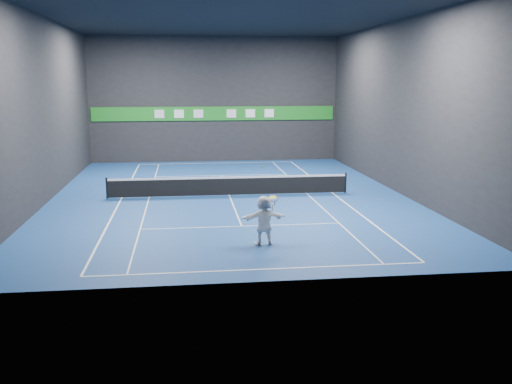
{
  "coord_description": "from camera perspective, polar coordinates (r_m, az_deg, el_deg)",
  "views": [
    {
      "loc": [
        -2.25,
        -28.98,
        5.9
      ],
      "look_at": [
        0.54,
        -6.81,
        1.5
      ],
      "focal_mm": 40.0,
      "sensor_mm": 36.0,
      "label": 1
    }
  ],
  "objects": [
    {
      "name": "sideline_singles_right",
      "position": [
        30.25,
        5.1,
        -0.15
      ],
      "size": [
        0.06,
        23.78,
        0.01
      ],
      "primitive_type": "cube",
      "color": "white",
      "rests_on": "ground"
    },
    {
      "name": "ceiling",
      "position": [
        29.23,
        -2.85,
        17.21
      ],
      "size": [
        26.0,
        26.0,
        0.0
      ],
      "primitive_type": "plane",
      "color": "black",
      "rests_on": "ground"
    },
    {
      "name": "wall_left",
      "position": [
        29.79,
        -20.46,
        7.75
      ],
      "size": [
        0.1,
        26.0,
        9.0
      ],
      "primitive_type": "cube",
      "color": "black",
      "rests_on": "ground"
    },
    {
      "name": "baseline_near",
      "position": [
        18.22,
        0.3,
        -7.75
      ],
      "size": [
        10.98,
        0.08,
        0.01
      ],
      "primitive_type": "cube",
      "color": "white",
      "rests_on": "ground"
    },
    {
      "name": "ground",
      "position": [
        29.66,
        -2.68,
        -0.35
      ],
      "size": [
        26.0,
        26.0,
        0.0
      ],
      "primitive_type": "plane",
      "color": "navy",
      "rests_on": "ground"
    },
    {
      "name": "wall_back",
      "position": [
        42.06,
        -4.16,
        9.2
      ],
      "size": [
        18.0,
        0.1,
        9.0
      ],
      "primitive_type": "cube",
      "color": "black",
      "rests_on": "ground"
    },
    {
      "name": "wall_front",
      "position": [
        16.2,
        0.83,
        6.18
      ],
      "size": [
        18.0,
        0.1,
        9.0
      ],
      "primitive_type": "cube",
      "color": "black",
      "rests_on": "ground"
    },
    {
      "name": "center_service_line",
      "position": [
        29.66,
        -2.68,
        -0.35
      ],
      "size": [
        0.06,
        12.8,
        0.01
      ],
      "primitive_type": "cube",
      "color": "white",
      "rests_on": "ground"
    },
    {
      "name": "sideline_doubles_left",
      "position": [
        29.75,
        -13.28,
        -0.6
      ],
      "size": [
        0.08,
        23.78,
        0.01
      ],
      "primitive_type": "cube",
      "color": "white",
      "rests_on": "ground"
    },
    {
      "name": "sideline_singles_left",
      "position": [
        29.63,
        -10.63,
        -0.54
      ],
      "size": [
        0.06,
        23.78,
        0.01
      ],
      "primitive_type": "cube",
      "color": "white",
      "rests_on": "ground"
    },
    {
      "name": "tennis_net",
      "position": [
        29.56,
        -2.69,
        0.67
      ],
      "size": [
        12.5,
        0.1,
        1.07
      ],
      "color": "black",
      "rests_on": "ground"
    },
    {
      "name": "tennis_racket",
      "position": [
        20.61,
        1.81,
        -0.78
      ],
      "size": [
        0.43,
        0.33,
        0.6
      ],
      "color": "red",
      "rests_on": "player"
    },
    {
      "name": "player",
      "position": [
        20.67,
        0.8,
        -2.83
      ],
      "size": [
        1.74,
        0.75,
        1.82
      ],
      "primitive_type": "imported",
      "rotation": [
        0.0,
        0.0,
        3.27
      ],
      "color": "white",
      "rests_on": "ground"
    },
    {
      "name": "service_line_near",
      "position": [
        23.44,
        -1.44,
        -3.43
      ],
      "size": [
        8.23,
        0.06,
        0.01
      ],
      "primitive_type": "cube",
      "color": "white",
      "rests_on": "ground"
    },
    {
      "name": "service_line_far",
      "position": [
        35.94,
        -3.49,
        1.67
      ],
      "size": [
        8.23,
        0.06,
        0.01
      ],
      "primitive_type": "cube",
      "color": "white",
      "rests_on": "ground"
    },
    {
      "name": "baseline_far",
      "position": [
        41.35,
        -3.99,
        2.91
      ],
      "size": [
        10.98,
        0.08,
        0.01
      ],
      "primitive_type": "cube",
      "color": "white",
      "rests_on": "ground"
    },
    {
      "name": "tennis_ball",
      "position": [
        20.39,
        0.6,
        2.58
      ],
      "size": [
        0.07,
        0.07,
        0.07
      ],
      "primitive_type": "sphere",
      "color": "#AFD122",
      "rests_on": "player"
    },
    {
      "name": "sideline_doubles_right",
      "position": [
        30.57,
        7.63,
        -0.09
      ],
      "size": [
        0.08,
        23.78,
        0.01
      ],
      "primitive_type": "cube",
      "color": "white",
      "rests_on": "ground"
    },
    {
      "name": "sponsor_banner",
      "position": [
        42.04,
        -4.13,
        7.83
      ],
      "size": [
        17.64,
        0.11,
        1.0
      ],
      "color": "#1B7F21",
      "rests_on": "wall_back"
    },
    {
      "name": "wall_right",
      "position": [
        31.12,
        14.17,
        8.22
      ],
      "size": [
        0.1,
        26.0,
        9.0
      ],
      "primitive_type": "cube",
      "color": "black",
      "rests_on": "ground"
    }
  ]
}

